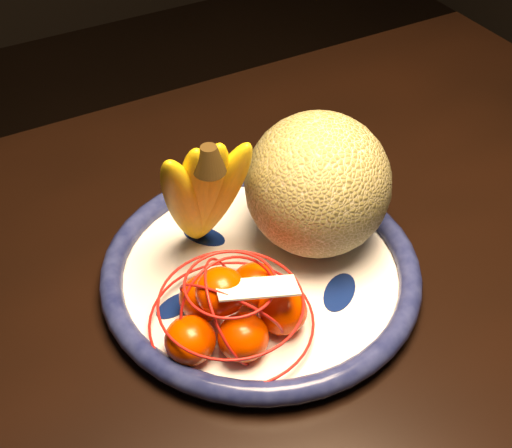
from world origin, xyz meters
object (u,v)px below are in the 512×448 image
cantaloupe (318,184)px  banana_bunch (201,190)px  fruit_bowl (261,272)px  mandarin_bag (232,310)px  dining_table (150,440)px

cantaloupe → banana_bunch: size_ratio=0.85×
fruit_bowl → mandarin_bag: mandarin_bag is taller
cantaloupe → banana_bunch: (-0.11, 0.03, 0.01)m
dining_table → mandarin_bag: size_ratio=8.01×
dining_table → fruit_bowl: fruit_bowl is taller
fruit_bowl → banana_bunch: size_ratio=1.87×
fruit_bowl → cantaloupe: cantaloupe is taller
fruit_bowl → mandarin_bag: 0.08m
dining_table → mandarin_bag: mandarin_bag is taller
cantaloupe → banana_bunch: bearing=163.9°
banana_bunch → cantaloupe: bearing=-8.1°
dining_table → fruit_bowl: 0.20m
dining_table → cantaloupe: bearing=19.4°
mandarin_bag → dining_table: bearing=-172.6°
mandarin_bag → cantaloupe: bearing=27.1°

